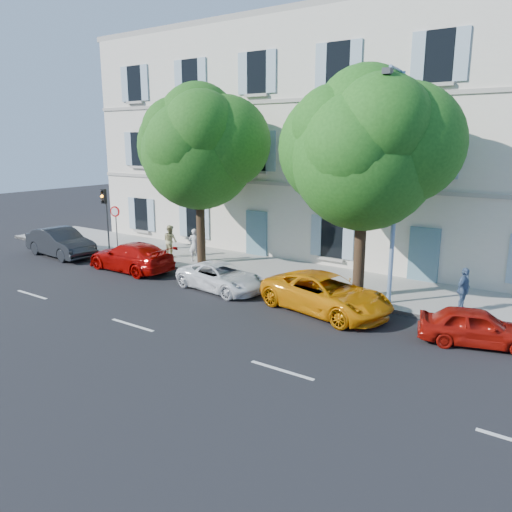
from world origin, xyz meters
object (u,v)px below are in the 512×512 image
Objects in this scene: car_yellow_supercar at (326,294)px; road_sign at (116,219)px; pedestrian_b at (170,241)px; car_white_coupe at (221,277)px; tree_left at (199,153)px; traffic_light at (105,206)px; street_lamp at (395,177)px; car_dark_sedan at (61,243)px; car_red_hatchback at (476,327)px; pedestrian_a at (195,245)px; car_red_coupe at (131,257)px; pedestrian_c at (464,290)px; tree_right at (364,158)px.

road_sign is (-13.70, 1.92, 1.27)m from car_yellow_supercar.
car_white_coupe is at bearing 163.99° from pedestrian_b.
car_white_coupe is 2.44× the size of pedestrian_b.
traffic_light is (-6.37, -0.63, -2.95)m from tree_left.
road_sign is 0.30× the size of street_lamp.
road_sign reaches higher than car_yellow_supercar.
car_dark_sedan is 0.55× the size of tree_left.
car_red_hatchback is (20.99, 0.08, -0.18)m from car_dark_sedan.
car_red_hatchback is 2.05× the size of pedestrian_a.
car_red_coupe is (5.41, 0.12, -0.08)m from car_dark_sedan.
car_yellow_supercar is at bearing -84.82° from car_dark_sedan.
car_dark_sedan is 9.38m from tree_left.
pedestrian_b reaches higher than pedestrian_a.
street_lamp is (15.38, -0.17, 2.92)m from road_sign.
tree_right is at bearing 108.61° from pedestrian_c.
tree_left reaches higher than car_yellow_supercar.
tree_right reaches higher than car_red_hatchback.
car_red_hatchback is 1.01× the size of traffic_light.
street_lamp is (-3.49, 1.81, 4.30)m from car_red_hatchback.
pedestrian_b reaches higher than car_red_hatchback.
tree_left is (-8.23, 2.61, 4.85)m from car_yellow_supercar.
tree_left is at bearing 139.07° from pedestrian_a.
road_sign is (0.89, -0.06, -0.63)m from traffic_light.
pedestrian_b is at bearing 175.67° from tree_right.
car_yellow_supercar is at bearing -17.60° from tree_left.
car_red_coupe reaches higher than car_red_hatchback.
pedestrian_b is at bearing 176.13° from tree_left.
car_yellow_supercar is at bearing 130.95° from pedestrian_c.
car_red_coupe is 1.17× the size of car_white_coupe.
car_dark_sedan reaches higher than car_white_coupe.
street_lamp is 5.22× the size of pedestrian_c.
traffic_light is 2.02× the size of pedestrian_a.
car_yellow_supercar is at bearing 132.77° from pedestrian_a.
pedestrian_c is at bearing 16.87° from street_lamp.
pedestrian_c reaches higher than car_red_coupe.
traffic_light is at bearing 179.21° from street_lamp.
tree_left reaches higher than car_red_hatchback.
car_dark_sedan is 2.78× the size of pedestrian_a.
street_lamp reaches higher than car_red_hatchback.
road_sign is 15.66m from street_lamp.
traffic_light is (-4.18, 1.99, 1.91)m from car_red_coupe.
pedestrian_a is (-9.16, 0.77, -4.54)m from tree_right.
tree_right is (16.23, 2.07, 4.76)m from car_dark_sedan.
tree_left reaches higher than pedestrian_a.
street_lamp is at bearing -68.14° from car_white_coupe.
pedestrian_a is at bearing 99.06° from pedestrian_c.
tree_left is (-13.40, 2.66, 4.97)m from car_red_hatchback.
car_dark_sedan is 10.97m from car_white_coupe.
traffic_light is at bearing 67.21° from car_red_hatchback.
pedestrian_b is (-12.17, 1.01, -3.90)m from street_lamp.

